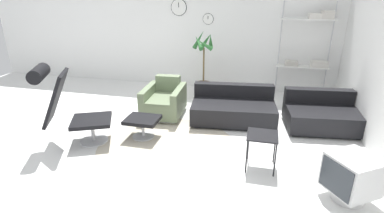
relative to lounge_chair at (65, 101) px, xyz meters
The scene contains 12 objects.
ground_plane 1.84m from the lounge_chair, 20.31° to the left, with size 12.00×12.00×0.00m, color white.
wall_back 3.93m from the lounge_chair, 65.91° to the left, with size 12.00×0.09×2.80m.
round_rug 1.71m from the lounge_chair, ahead, with size 2.18×2.18×0.01m.
lounge_chair is the anchor object (origin of this frame).
ottoman 1.23m from the lounge_chair, 25.15° to the left, with size 0.54×0.46×0.34m.
armchair_red 1.89m from the lounge_chair, 54.35° to the left, with size 0.77×0.95×0.71m.
couch_low 2.89m from the lounge_chair, 32.52° to the left, with size 1.60×1.07×0.63m.
couch_second 4.27m from the lounge_chair, 21.87° to the left, with size 1.30×1.03×0.63m.
side_table 2.97m from the lounge_chair, ahead, with size 0.40×0.40×0.50m.
crt_television 4.01m from the lounge_chair, ahead, with size 0.67×0.68×0.56m.
potted_plant 3.26m from the lounge_chair, 61.39° to the left, with size 0.50×0.52×1.47m.
shelf_unit 5.05m from the lounge_chair, 40.22° to the left, with size 1.11×0.28×2.09m.
Camera 1 is at (1.31, -4.25, 2.28)m, focal length 28.00 mm.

